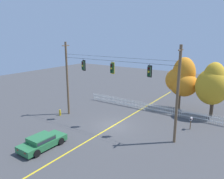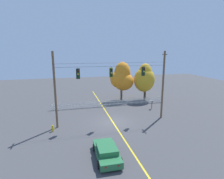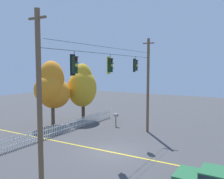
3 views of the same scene
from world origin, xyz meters
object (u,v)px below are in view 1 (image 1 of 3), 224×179
(traffic_signal_southbound_primary, at_px, (149,71))
(autumn_maple_near_fence, at_px, (182,79))
(traffic_signal_northbound_primary, at_px, (83,66))
(autumn_maple_mid, at_px, (212,85))
(roadside_mailbox, at_px, (191,120))
(parked_car, at_px, (42,141))
(traffic_signal_westbound_side, at_px, (112,68))
(fire_hydrant, at_px, (60,112))

(traffic_signal_southbound_primary, bearing_deg, autumn_maple_near_fence, 89.08)
(traffic_signal_northbound_primary, height_order, autumn_maple_mid, traffic_signal_northbound_primary)
(autumn_maple_near_fence, relative_size, autumn_maple_mid, 1.04)
(autumn_maple_near_fence, distance_m, autumn_maple_mid, 4.09)
(autumn_maple_near_fence, distance_m, roadside_mailbox, 7.44)
(autumn_maple_mid, xyz_separation_m, parked_car, (-10.55, -16.42, -3.37))
(traffic_signal_southbound_primary, height_order, autumn_maple_near_fence, traffic_signal_southbound_primary)
(traffic_signal_westbound_side, bearing_deg, autumn_maple_mid, 46.71)
(autumn_maple_near_fence, bearing_deg, traffic_signal_westbound_side, -113.81)
(traffic_signal_westbound_side, distance_m, parked_car, 9.79)
(autumn_maple_near_fence, relative_size, parked_car, 1.64)
(traffic_signal_southbound_primary, height_order, fire_hydrant, traffic_signal_southbound_primary)
(traffic_signal_westbound_side, relative_size, traffic_signal_southbound_primary, 1.06)
(traffic_signal_southbound_primary, xyz_separation_m, autumn_maple_mid, (4.11, 8.81, -2.41))
(traffic_signal_westbound_side, bearing_deg, parked_car, -106.49)
(parked_car, bearing_deg, traffic_signal_southbound_primary, 49.75)
(fire_hydrant, bearing_deg, traffic_signal_northbound_primary, 18.93)
(autumn_maple_near_fence, bearing_deg, autumn_maple_mid, -14.85)
(traffic_signal_southbound_primary, bearing_deg, traffic_signal_northbound_primary, 180.00)
(traffic_signal_westbound_side, height_order, fire_hydrant, traffic_signal_westbound_side)
(traffic_signal_southbound_primary, relative_size, autumn_maple_near_fence, 0.19)
(roadside_mailbox, bearing_deg, parked_car, -130.41)
(parked_car, distance_m, fire_hydrant, 8.12)
(traffic_signal_southbound_primary, distance_m, fire_hydrant, 12.80)
(parked_car, xyz_separation_m, fire_hydrant, (-4.81, 6.54, -0.23))
(traffic_signal_westbound_side, distance_m, fire_hydrant, 9.31)
(roadside_mailbox, bearing_deg, fire_hydrant, -161.59)
(traffic_signal_southbound_primary, distance_m, autumn_maple_near_fence, 10.14)
(traffic_signal_northbound_primary, height_order, traffic_signal_westbound_side, same)
(parked_car, bearing_deg, traffic_signal_westbound_side, 73.51)
(traffic_signal_southbound_primary, xyz_separation_m, fire_hydrant, (-11.25, -1.07, -6.00))
(traffic_signal_northbound_primary, bearing_deg, autumn_maple_near_fence, 49.93)
(autumn_maple_near_fence, distance_m, parked_car, 18.98)
(traffic_signal_northbound_primary, relative_size, traffic_signal_southbound_primary, 1.08)
(traffic_signal_northbound_primary, distance_m, traffic_signal_westbound_side, 3.94)
(traffic_signal_westbound_side, bearing_deg, autumn_maple_near_fence, 66.19)
(traffic_signal_southbound_primary, xyz_separation_m, autumn_maple_near_fence, (0.16, 9.86, -2.37))
(autumn_maple_mid, height_order, fire_hydrant, autumn_maple_mid)
(autumn_maple_mid, xyz_separation_m, roadside_mailbox, (-0.88, -5.06, -2.89))
(traffic_signal_westbound_side, height_order, parked_car, traffic_signal_westbound_side)
(autumn_maple_mid, bearing_deg, traffic_signal_southbound_primary, -115.01)
(traffic_signal_northbound_primary, bearing_deg, autumn_maple_mid, 35.74)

